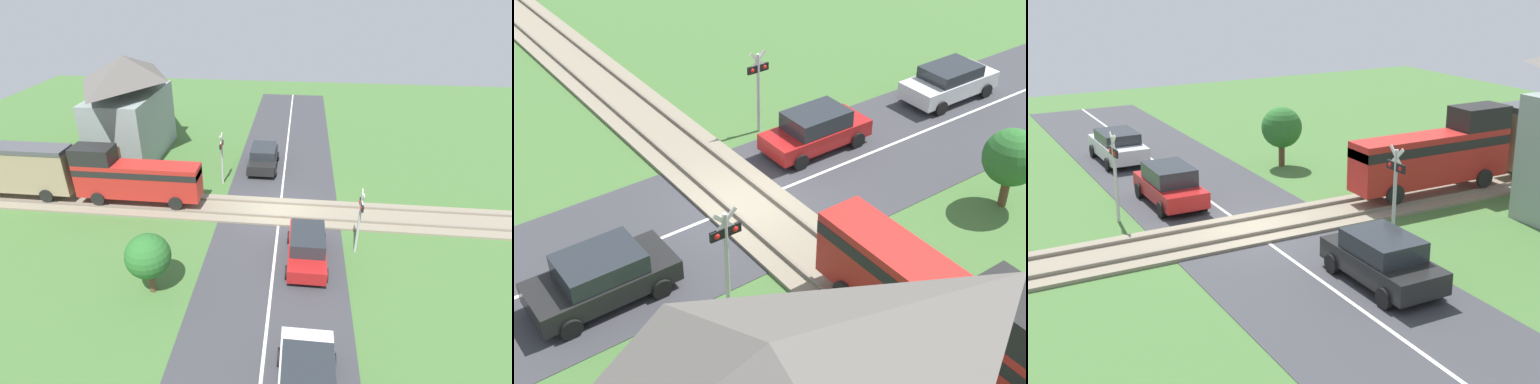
% 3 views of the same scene
% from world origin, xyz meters
% --- Properties ---
extents(ground_plane, '(60.00, 60.00, 0.00)m').
position_xyz_m(ground_plane, '(0.00, 0.00, 0.00)').
color(ground_plane, '#426B33').
extents(road_surface, '(48.00, 6.40, 0.02)m').
position_xyz_m(road_surface, '(0.00, 0.00, 0.01)').
color(road_surface, '#38383D').
rests_on(road_surface, ground_plane).
extents(track_bed, '(2.80, 48.00, 0.24)m').
position_xyz_m(track_bed, '(0.00, 0.00, 0.07)').
color(track_bed, gray).
rests_on(track_bed, ground_plane).
extents(car_near_crossing, '(4.00, 1.82, 1.53)m').
position_xyz_m(car_near_crossing, '(-4.01, -1.44, 0.79)').
color(car_near_crossing, '#A81919').
rests_on(car_near_crossing, ground_plane).
extents(car_far_side, '(4.00, 1.91, 1.51)m').
position_xyz_m(car_far_side, '(5.63, 1.44, 0.79)').
color(car_far_side, black).
rests_on(car_far_side, ground_plane).
extents(car_behind_queue, '(4.09, 1.92, 1.43)m').
position_xyz_m(car_behind_queue, '(-10.97, -1.44, 0.76)').
color(car_behind_queue, silver).
rests_on(car_behind_queue, ground_plane).
extents(crossing_signal_west_approach, '(0.90, 0.18, 3.24)m').
position_xyz_m(crossing_signal_west_approach, '(-3.10, -3.73, 2.07)').
color(crossing_signal_west_approach, '#B7B7B7').
rests_on(crossing_signal_west_approach, ground_plane).
extents(crossing_signal_east_approach, '(0.90, 0.18, 3.24)m').
position_xyz_m(crossing_signal_east_approach, '(3.10, 3.73, 2.07)').
color(crossing_signal_east_approach, '#B7B7B7').
rests_on(crossing_signal_east_approach, ground_plane).
extents(tree_roadside_hedge, '(1.83, 1.83, 2.70)m').
position_xyz_m(tree_roadside_hedge, '(-6.70, 4.85, 1.77)').
color(tree_roadside_hedge, brown).
rests_on(tree_roadside_hedge, ground_plane).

